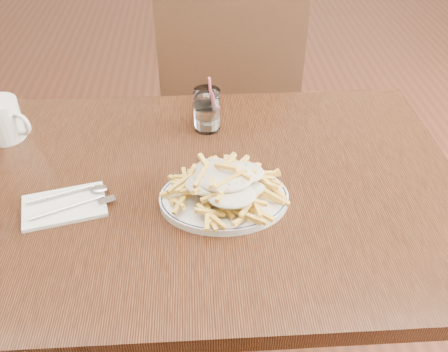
{
  "coord_description": "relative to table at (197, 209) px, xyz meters",
  "views": [
    {
      "loc": [
        0.01,
        -0.87,
        1.45
      ],
      "look_at": [
        0.06,
        -0.07,
        0.82
      ],
      "focal_mm": 40.0,
      "sensor_mm": 36.0,
      "label": 1
    }
  ],
  "objects": [
    {
      "name": "coffee_mug",
      "position": [
        -0.47,
        0.21,
        0.13
      ],
      "size": [
        0.13,
        0.09,
        0.1
      ],
      "color": "white",
      "rests_on": "table"
    },
    {
      "name": "loaded_fries",
      "position": [
        0.06,
        -0.07,
        0.13
      ],
      "size": [
        0.27,
        0.24,
        0.07
      ],
      "color": "gold",
      "rests_on": "fries_plate"
    },
    {
      "name": "fries_plate",
      "position": [
        0.06,
        -0.07,
        0.09
      ],
      "size": [
        0.33,
        0.31,
        0.02
      ],
      "color": "white",
      "rests_on": "table"
    },
    {
      "name": "water_glass",
      "position": [
        0.03,
        0.22,
        0.13
      ],
      "size": [
        0.07,
        0.07,
        0.15
      ],
      "color": "white",
      "rests_on": "table"
    },
    {
      "name": "chair_far",
      "position": [
        0.12,
        0.73,
        -0.09
      ],
      "size": [
        0.5,
        0.5,
        1.02
      ],
      "color": "black",
      "rests_on": "ground"
    },
    {
      "name": "napkin",
      "position": [
        -0.28,
        -0.06,
        0.08
      ],
      "size": [
        0.19,
        0.15,
        0.01
      ],
      "primitive_type": "cube",
      "rotation": [
        0.0,
        0.0,
        0.24
      ],
      "color": "white",
      "rests_on": "table"
    },
    {
      "name": "cutlery",
      "position": [
        -0.28,
        -0.06,
        0.09
      ],
      "size": [
        0.19,
        0.14,
        0.01
      ],
      "color": "silver",
      "rests_on": "napkin"
    },
    {
      "name": "table",
      "position": [
        0.0,
        0.0,
        0.0
      ],
      "size": [
        1.2,
        0.8,
        0.75
      ],
      "color": "black",
      "rests_on": "ground"
    }
  ]
}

